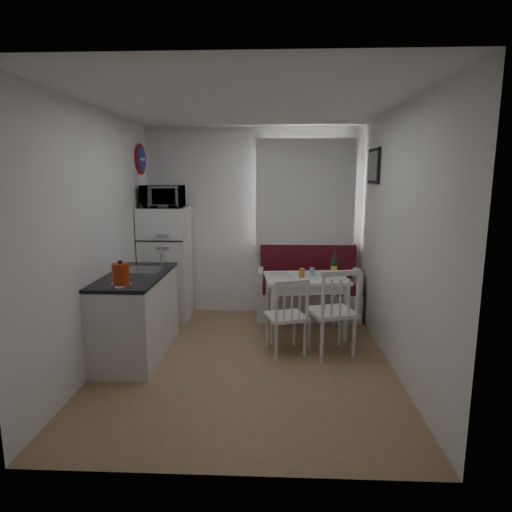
{
  "coord_description": "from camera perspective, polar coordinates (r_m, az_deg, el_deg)",
  "views": [
    {
      "loc": [
        0.29,
        -4.22,
        1.92
      ],
      "look_at": [
        0.08,
        0.5,
        1.04
      ],
      "focal_mm": 30.0,
      "sensor_mm": 36.0,
      "label": 1
    }
  ],
  "objects": [
    {
      "name": "wall_right",
      "position": [
        4.44,
        18.37,
        1.91
      ],
      "size": [
        0.02,
        3.5,
        2.6
      ],
      "primitive_type": "cube",
      "color": "white",
      "rests_on": "floor"
    },
    {
      "name": "wall_sign",
      "position": [
        5.94,
        -15.03,
        12.36
      ],
      "size": [
        0.03,
        0.4,
        0.4
      ],
      "primitive_type": "cylinder",
      "rotation": [
        0.0,
        1.57,
        0.0
      ],
      "color": "#192F9B",
      "rests_on": "wall_left"
    },
    {
      "name": "window",
      "position": [
        5.96,
        6.55,
        7.59
      ],
      "size": [
        1.22,
        0.06,
        1.47
      ],
      "primitive_type": "cube",
      "color": "white",
      "rests_on": "wall_back"
    },
    {
      "name": "drinking_glass_blue",
      "position": [
        5.27,
        7.48,
        -2.09
      ],
      "size": [
        0.06,
        0.06,
        0.1
      ],
      "primitive_type": "cylinder",
      "color": "#7FC4D8",
      "rests_on": "dining_table"
    },
    {
      "name": "chair_left",
      "position": [
        4.63,
        4.05,
        -7.0
      ],
      "size": [
        0.51,
        0.5,
        0.46
      ],
      "rotation": [
        0.0,
        0.0,
        0.34
      ],
      "color": "white",
      "rests_on": "floor"
    },
    {
      "name": "floor",
      "position": [
        4.65,
        -1.29,
        -13.92
      ],
      "size": [
        3.0,
        3.5,
        0.02
      ],
      "primitive_type": "cube",
      "color": "#906E4C",
      "rests_on": "ground"
    },
    {
      "name": "picture_frame",
      "position": [
        5.45,
        15.42,
        11.49
      ],
      "size": [
        0.04,
        0.52,
        0.42
      ],
      "primitive_type": "cube",
      "color": "black",
      "rests_on": "wall_right"
    },
    {
      "name": "bench",
      "position": [
        5.97,
        6.95,
        -5.04
      ],
      "size": [
        1.39,
        0.53,
        1.0
      ],
      "color": "white",
      "rests_on": "floor"
    },
    {
      "name": "kettle",
      "position": [
        4.2,
        -17.58,
        -2.33
      ],
      "size": [
        0.19,
        0.19,
        0.25
      ],
      "primitive_type": "cylinder",
      "color": "#A42A0D",
      "rests_on": "kitchen_counter"
    },
    {
      "name": "kitchen_counter",
      "position": [
        4.85,
        -15.59,
        -7.49
      ],
      "size": [
        0.62,
        1.32,
        1.16
      ],
      "color": "white",
      "rests_on": "floor"
    },
    {
      "name": "ceiling",
      "position": [
        4.29,
        -1.44,
        19.61
      ],
      "size": [
        3.0,
        3.5,
        0.02
      ],
      "primitive_type": "cube",
      "color": "white",
      "rests_on": "wall_back"
    },
    {
      "name": "fridge",
      "position": [
        5.93,
        -11.87,
        -1.01
      ],
      "size": [
        0.61,
        0.61,
        1.52
      ],
      "primitive_type": "cube",
      "color": "white",
      "rests_on": "floor"
    },
    {
      "name": "wall_front",
      "position": [
        2.57,
        -4.0,
        -3.54
      ],
      "size": [
        3.0,
        0.02,
        2.6
      ],
      "primitive_type": "cube",
      "color": "white",
      "rests_on": "floor"
    },
    {
      "name": "chair_right",
      "position": [
        4.64,
        10.29,
        -6.19
      ],
      "size": [
        0.57,
        0.56,
        0.52
      ],
      "rotation": [
        0.0,
        0.0,
        0.3
      ],
      "color": "white",
      "rests_on": "floor"
    },
    {
      "name": "wine_bottle",
      "position": [
        5.33,
        10.36,
        -0.94
      ],
      "size": [
        0.07,
        0.07,
        0.3
      ],
      "primitive_type": null,
      "color": "#154422",
      "rests_on": "dining_table"
    },
    {
      "name": "plate",
      "position": [
        5.23,
        3.34,
        -2.55
      ],
      "size": [
        0.26,
        0.26,
        0.02
      ],
      "primitive_type": "cylinder",
      "color": "white",
      "rests_on": "dining_table"
    },
    {
      "name": "curtain",
      "position": [
        5.89,
        6.6,
        8.04
      ],
      "size": [
        1.35,
        0.02,
        1.5
      ],
      "primitive_type": "cube",
      "color": "white",
      "rests_on": "wall_back"
    },
    {
      "name": "wall_left",
      "position": [
        4.63,
        -20.24,
        2.14
      ],
      "size": [
        0.02,
        3.5,
        2.6
      ],
      "primitive_type": "cube",
      "color": "white",
      "rests_on": "floor"
    },
    {
      "name": "wall_back",
      "position": [
        6.01,
        -0.23,
        4.57
      ],
      "size": [
        3.0,
        0.02,
        2.6
      ],
      "primitive_type": "cube",
      "color": "white",
      "rests_on": "floor"
    },
    {
      "name": "microwave",
      "position": [
        5.77,
        -12.33,
        7.75
      ],
      "size": [
        0.52,
        0.36,
        0.29
      ],
      "primitive_type": "imported",
      "color": "white",
      "rests_on": "fridge"
    },
    {
      "name": "drinking_glass_orange",
      "position": [
        5.16,
        6.14,
        -2.25
      ],
      "size": [
        0.07,
        0.07,
        0.11
      ],
      "primitive_type": "cylinder",
      "color": "orange",
      "rests_on": "dining_table"
    },
    {
      "name": "dining_table",
      "position": [
        5.24,
        6.62,
        -3.6
      ],
      "size": [
        1.05,
        0.79,
        0.73
      ],
      "rotation": [
        0.0,
        0.0,
        0.11
      ],
      "color": "white",
      "rests_on": "floor"
    }
  ]
}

